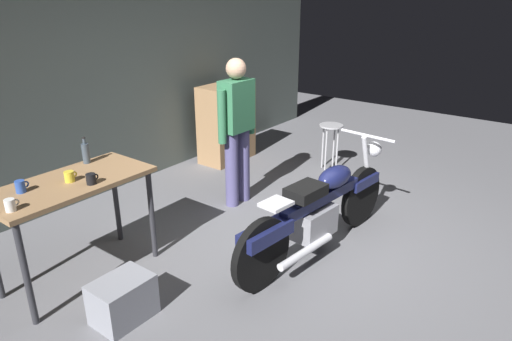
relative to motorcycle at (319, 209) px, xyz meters
The scene contains 13 objects.
ground_plane 0.45m from the motorcycle, 58.13° to the left, with size 12.00×12.00×0.00m, color slate.
back_wall 3.05m from the motorcycle, 89.42° to the left, with size 8.00×0.12×3.10m, color #56605B.
workbench 2.16m from the motorcycle, 137.78° to the left, with size 1.30×0.64×0.90m.
motorcycle is the anchor object (origin of this frame).
person_standing 1.44m from the motorcycle, 73.06° to the left, with size 0.57×0.23×1.67m.
shop_stool 2.19m from the motorcycle, 25.91° to the left, with size 0.32×0.32×0.64m.
wooden_dresser 2.75m from the motorcycle, 58.66° to the left, with size 0.80×0.47×1.10m.
storage_bin 1.88m from the motorcycle, 158.41° to the left, with size 0.44×0.32×0.34m, color gray.
mug_white_ceramic 2.53m from the motorcycle, 149.21° to the left, with size 0.10×0.07×0.09m.
mug_yellow_tall 2.18m from the motorcycle, 138.18° to the left, with size 0.11×0.08×0.09m.
mug_black_matte 2.01m from the motorcycle, 140.67° to the left, with size 0.11×0.08×0.09m.
mug_blue_enamel 2.51m from the motorcycle, 141.69° to the left, with size 0.11×0.07×0.10m.
bottle 2.17m from the motorcycle, 126.62° to the left, with size 0.06×0.06×0.24m.
Camera 1 is at (-3.45, -1.90, 2.36)m, focal length 32.48 mm.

